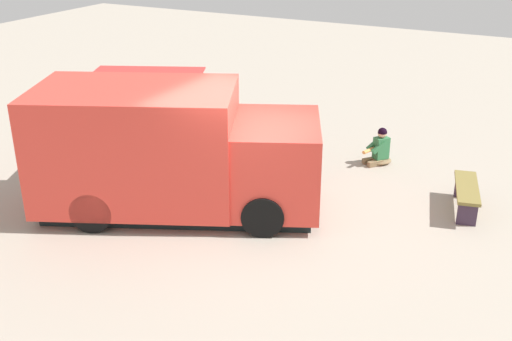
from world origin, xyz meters
TOP-DOWN VIEW (x-y plane):
  - ground_plane at (0.00, 0.00)m, footprint 40.00×40.00m
  - food_truck at (-1.36, -0.20)m, footprint 5.53×4.04m
  - person_customer at (1.46, 3.70)m, footprint 0.69×0.80m
  - plaza_bench at (3.57, 2.20)m, footprint 0.72×1.54m

SIDE VIEW (x-z plane):
  - ground_plane at x=0.00m, z-range 0.00..0.00m
  - person_customer at x=1.46m, z-range -0.10..0.72m
  - plaza_bench at x=3.57m, z-range 0.12..0.61m
  - food_truck at x=-1.36m, z-range -0.06..2.27m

